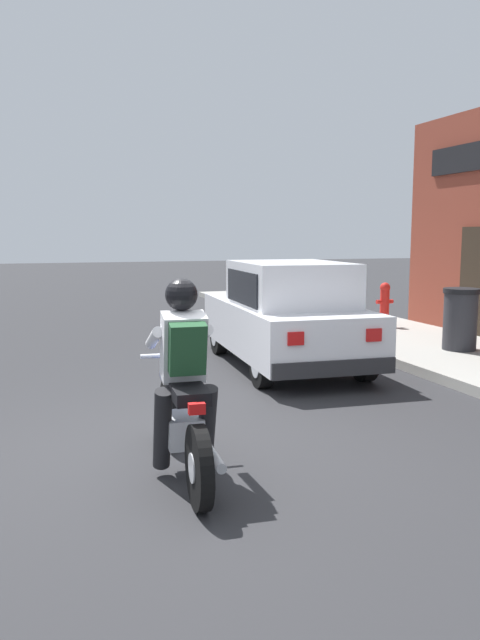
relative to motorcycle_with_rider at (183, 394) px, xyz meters
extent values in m
plane|color=#2B2B2D|center=(-0.04, 0.47, -0.68)|extent=(80.00, 80.00, 0.00)
cube|color=#9E9B93|center=(5.23, 3.47, -0.61)|extent=(2.60, 22.00, 0.14)
cube|color=#2D2319|center=(6.51, 4.50, 0.37)|extent=(0.04, 0.90, 2.10)
cylinder|color=black|center=(0.04, 0.72, -0.37)|extent=(0.14, 0.62, 0.62)
cylinder|color=silver|center=(0.04, 0.72, -0.37)|extent=(0.13, 0.22, 0.22)
cylinder|color=black|center=(-0.04, -0.68, -0.37)|extent=(0.14, 0.62, 0.62)
cylinder|color=silver|center=(-0.04, -0.68, -0.37)|extent=(0.13, 0.22, 0.22)
cube|color=silver|center=(0.00, -0.03, -0.29)|extent=(0.30, 0.42, 0.24)
ellipsoid|color=#1E3899|center=(0.01, 0.22, 0.12)|extent=(0.33, 0.54, 0.24)
cube|color=black|center=(-0.02, -0.26, 0.08)|extent=(0.29, 0.57, 0.10)
cylinder|color=silver|center=(0.03, 0.62, -0.05)|extent=(0.09, 0.33, 0.68)
cylinder|color=silver|center=(0.03, 0.50, 0.23)|extent=(0.56, 0.07, 0.04)
sphere|color=silver|center=(0.04, 0.67, 0.11)|extent=(0.16, 0.16, 0.16)
cylinder|color=silver|center=(0.13, -0.44, -0.39)|extent=(0.11, 0.55, 0.08)
cube|color=red|center=(-0.04, -0.63, 0.05)|extent=(0.12, 0.07, 0.08)
cylinder|color=black|center=(-0.19, -0.09, -0.25)|extent=(0.16, 0.36, 0.71)
cylinder|color=black|center=(0.17, -0.11, -0.25)|extent=(0.16, 0.36, 0.71)
cube|color=silver|center=(-0.01, -0.08, 0.40)|extent=(0.36, 0.35, 0.57)
cylinder|color=silver|center=(-0.19, 0.17, 0.44)|extent=(0.12, 0.52, 0.26)
cylinder|color=silver|center=(0.21, 0.15, 0.44)|extent=(0.12, 0.52, 0.26)
sphere|color=black|center=(0.00, -0.02, 0.81)|extent=(0.26, 0.26, 0.26)
cube|color=#1E4728|center=(-0.02, -0.24, 0.42)|extent=(0.29, 0.26, 0.42)
cylinder|color=black|center=(1.77, 4.94, -0.38)|extent=(0.21, 0.61, 0.60)
cylinder|color=silver|center=(1.77, 4.94, -0.38)|extent=(0.22, 0.34, 0.33)
cylinder|color=black|center=(3.21, 4.86, -0.38)|extent=(0.21, 0.61, 0.60)
cylinder|color=silver|center=(3.21, 4.86, -0.38)|extent=(0.22, 0.34, 0.33)
cylinder|color=black|center=(1.64, 2.54, -0.38)|extent=(0.21, 0.61, 0.60)
cylinder|color=silver|center=(1.64, 2.54, -0.38)|extent=(0.22, 0.34, 0.33)
cylinder|color=black|center=(3.07, 2.46, -0.38)|extent=(0.21, 0.61, 0.60)
cylinder|color=silver|center=(3.07, 2.46, -0.38)|extent=(0.22, 0.34, 0.33)
cube|color=silver|center=(2.42, 3.70, -0.08)|extent=(1.85, 3.79, 0.70)
cube|color=silver|center=(2.41, 3.45, 0.56)|extent=(1.55, 1.98, 0.66)
cube|color=black|center=(2.46, 4.32, 0.51)|extent=(1.34, 0.42, 0.51)
cube|color=black|center=(1.69, 3.49, 0.54)|extent=(0.12, 1.52, 0.46)
cube|color=black|center=(3.13, 3.41, 0.54)|extent=(0.12, 1.52, 0.46)
cube|color=silver|center=(2.02, 5.58, 0.04)|extent=(0.24, 0.05, 0.14)
cube|color=red|center=(1.81, 1.87, 0.06)|extent=(0.20, 0.05, 0.16)
cube|color=silver|center=(3.04, 5.53, 0.04)|extent=(0.24, 0.05, 0.14)
cube|color=red|center=(2.83, 1.81, 0.06)|extent=(0.20, 0.05, 0.16)
cube|color=#28282B|center=(2.53, 5.53, -0.33)|extent=(1.61, 0.21, 0.20)
cube|color=#28282B|center=(2.32, 1.87, -0.33)|extent=(1.61, 0.21, 0.20)
cylinder|color=#2D2D33|center=(5.30, 3.36, -0.09)|extent=(0.52, 0.52, 0.90)
cylinder|color=black|center=(5.30, 3.36, 0.40)|extent=(0.56, 0.56, 0.08)
cylinder|color=red|center=(5.50, 5.94, -0.46)|extent=(0.24, 0.24, 0.16)
cylinder|color=red|center=(5.50, 5.94, -0.09)|extent=(0.18, 0.18, 0.58)
sphere|color=red|center=(5.50, 5.94, 0.24)|extent=(0.20, 0.20, 0.20)
cylinder|color=red|center=(5.37, 5.94, -0.04)|extent=(0.10, 0.08, 0.08)
cylinder|color=red|center=(5.63, 5.94, -0.04)|extent=(0.10, 0.08, 0.08)
camera|label=1|loc=(-1.11, -4.82, 1.28)|focal=35.00mm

